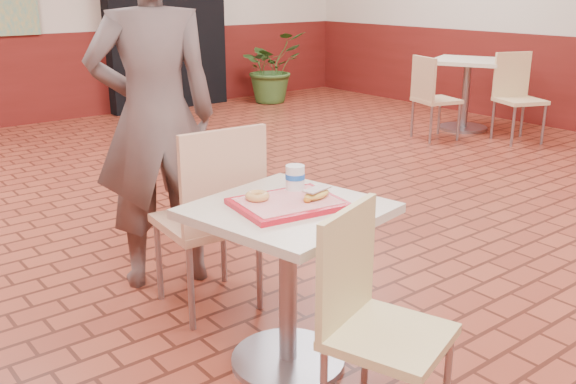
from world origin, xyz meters
TOP-DOWN VIEW (x-y plane):
  - wainscot_band at (0.00, 0.00)m, footprint 8.00×10.00m
  - corridor_doorway at (1.20, 4.88)m, footprint 1.60×0.22m
  - main_table at (-1.31, -0.72)m, footprint 0.67×0.67m
  - chair_main_front at (-1.34, -1.22)m, footprint 0.48×0.48m
  - chair_main_back at (-1.29, -0.13)m, footprint 0.46×0.46m
  - customer at (-1.32, 0.35)m, footprint 0.75×0.61m
  - serving_tray at (-1.31, -0.72)m, footprint 0.41×0.32m
  - ring_donut at (-1.40, -0.63)m, footprint 0.10×0.10m
  - long_john_donut at (-1.21, -0.77)m, footprint 0.15×0.09m
  - paper_cup at (-1.19, -0.62)m, footprint 0.08×0.08m
  - second_table at (3.11, 1.69)m, footprint 0.73×0.73m
  - chair_second_left at (2.42, 1.61)m, footprint 0.49×0.49m
  - chair_second_front at (3.07, 1.05)m, footprint 0.53×0.53m
  - potted_plant at (2.48, 4.40)m, footprint 0.89×0.79m

SIDE VIEW (x-z plane):
  - chair_main_front at x=-1.34m, z-range 0.05..0.87m
  - potted_plant at x=2.48m, z-range 0.00..0.94m
  - chair_second_left at x=2.42m, z-range 0.05..0.90m
  - main_table at x=-1.31m, z-range 0.12..0.83m
  - chair_second_front at x=3.07m, z-range 0.05..0.94m
  - wainscot_band at x=0.00m, z-range 0.00..1.00m
  - second_table at x=3.11m, z-range 0.13..0.90m
  - chair_main_back at x=-1.29m, z-range 0.05..0.99m
  - serving_tray at x=-1.31m, z-range 0.71..0.73m
  - ring_donut at x=-1.40m, z-range 0.73..0.76m
  - long_john_donut at x=-1.21m, z-range 0.73..0.77m
  - paper_cup at x=-1.19m, z-range 0.73..0.83m
  - customer at x=-1.32m, z-range 0.00..1.79m
  - corridor_doorway at x=1.20m, z-range 0.00..2.20m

